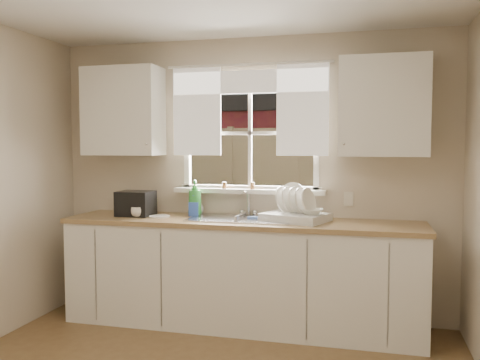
% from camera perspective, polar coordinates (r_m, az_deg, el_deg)
% --- Properties ---
extents(room_walls, '(3.62, 4.02, 2.50)m').
position_cam_1_polar(room_walls, '(2.62, -9.29, -2.73)').
color(room_walls, beige).
rests_on(room_walls, ground).
extents(window, '(1.38, 0.16, 1.06)m').
position_cam_1_polar(window, '(4.58, 1.09, 3.23)').
color(window, white).
rests_on(window, room_walls).
extents(curtains, '(1.50, 0.03, 0.81)m').
position_cam_1_polar(curtains, '(4.54, 0.94, 8.88)').
color(curtains, white).
rests_on(curtains, room_walls).
extents(base_cabinets, '(3.00, 0.62, 0.87)m').
position_cam_1_polar(base_cabinets, '(4.40, 0.10, -10.61)').
color(base_cabinets, white).
rests_on(base_cabinets, ground).
extents(countertop, '(3.04, 0.65, 0.04)m').
position_cam_1_polar(countertop, '(4.31, 0.10, -4.75)').
color(countertop, '#98784C').
rests_on(countertop, base_cabinets).
extents(upper_cabinet_left, '(0.70, 0.33, 0.80)m').
position_cam_1_polar(upper_cabinet_left, '(4.82, -12.96, 7.50)').
color(upper_cabinet_left, white).
rests_on(upper_cabinet_left, room_walls).
extents(upper_cabinet_right, '(0.70, 0.33, 0.80)m').
position_cam_1_polar(upper_cabinet_right, '(4.29, 15.80, 7.91)').
color(upper_cabinet_right, white).
rests_on(upper_cabinet_right, room_walls).
extents(wall_outlet, '(0.08, 0.01, 0.12)m').
position_cam_1_polar(wall_outlet, '(4.47, 12.10, -2.08)').
color(wall_outlet, beige).
rests_on(wall_outlet, room_walls).
extents(sill_jars, '(0.30, 0.04, 0.06)m').
position_cam_1_polar(sill_jars, '(4.55, -0.20, -0.62)').
color(sill_jars, brown).
rests_on(sill_jars, window).
extents(backyard, '(20.00, 10.00, 6.13)m').
position_cam_1_polar(backyard, '(11.05, 11.99, 13.81)').
color(backyard, '#335421').
rests_on(backyard, ground).
extents(sink, '(0.88, 0.52, 0.40)m').
position_cam_1_polar(sink, '(4.35, 0.20, -5.37)').
color(sink, '#B7B7BC').
rests_on(sink, countertop).
extents(dish_rack, '(0.60, 0.52, 0.31)m').
position_cam_1_polar(dish_rack, '(4.25, 6.23, -3.66)').
color(dish_rack, white).
rests_on(dish_rack, countertop).
extents(bowl, '(0.19, 0.19, 0.05)m').
position_cam_1_polar(bowl, '(4.18, 8.04, -3.55)').
color(bowl, white).
rests_on(bowl, dish_rack).
extents(soap_bottle_a, '(0.16, 0.16, 0.32)m').
position_cam_1_polar(soap_bottle_a, '(4.56, -5.08, -2.02)').
color(soap_bottle_a, green).
rests_on(soap_bottle_a, countertop).
extents(soap_bottle_b, '(0.10, 0.10, 0.19)m').
position_cam_1_polar(soap_bottle_b, '(4.54, -5.18, -2.87)').
color(soap_bottle_b, blue).
rests_on(soap_bottle_b, countertop).
extents(soap_bottle_c, '(0.14, 0.14, 0.17)m').
position_cam_1_polar(soap_bottle_c, '(4.60, -4.92, -2.91)').
color(soap_bottle_c, beige).
rests_on(soap_bottle_c, countertop).
extents(saucer, '(0.18, 0.18, 0.01)m').
position_cam_1_polar(saucer, '(4.52, -9.05, -4.06)').
color(saucer, white).
rests_on(saucer, countertop).
extents(cup, '(0.15, 0.15, 0.09)m').
position_cam_1_polar(cup, '(4.55, -11.42, -3.54)').
color(cup, silver).
rests_on(cup, countertop).
extents(black_appliance, '(0.30, 0.26, 0.22)m').
position_cam_1_polar(black_appliance, '(4.65, -11.62, -2.58)').
color(black_appliance, black).
rests_on(black_appliance, countertop).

